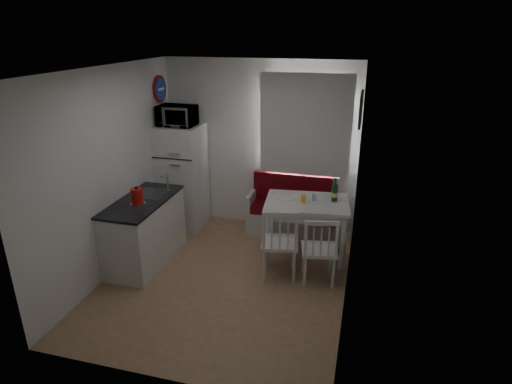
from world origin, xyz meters
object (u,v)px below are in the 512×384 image
Objects in this scene: chair_right at (319,244)px; wine_bottle at (335,190)px; chair_left at (278,237)px; kitchen_counter at (145,230)px; dining_table at (307,208)px; microwave at (177,116)px; fridge at (182,176)px; bench at (290,214)px; kettle at (137,196)px.

wine_bottle reaches higher than chair_right.
kitchen_counter is at bearing 168.40° from chair_left.
microwave is (-2.07, 0.52, 1.05)m from dining_table.
chair_left reaches higher than chair_right.
chair_right is 2.64m from fridge.
bench is 2.39m from kettle.
kettle is (-1.79, -0.18, 0.42)m from chair_left.
dining_table is at bearing 99.12° from chair_right.
kettle is (0.05, -0.18, 0.57)m from kitchen_counter.
kettle reaches higher than chair_right.
fridge reaches higher than bench.
kitchen_counter is 2.39× the size of microwave.
bench is at bearing 5.31° from microwave.
dining_table is 3.66× the size of wine_bottle.
chair_right is 0.88m from wine_bottle.
kettle reaches higher than chair_left.
kitchen_counter reaches higher than chair_left.
wine_bottle is (0.10, 0.76, 0.43)m from chair_right.
kitchen_counter is at bearing -90.94° from microwave.
kitchen_counter is at bearing -90.90° from fridge.
bench is 2.54× the size of chair_right.
wine_bottle reaches higher than dining_table.
microwave is (0.02, 1.19, 1.33)m from kitchen_counter.
bench is 2.27m from microwave.
wine_bottle is (2.39, 0.95, -0.03)m from kettle.
chair_right is (0.25, -0.66, -0.18)m from dining_table.
chair_left is at bearing -33.28° from microwave.
fridge is at bearing 91.21° from kettle.
kitchen_counter reaches higher than bench.
dining_table is 4.79× the size of kettle.
chair_right is 0.31× the size of fridge.
bench is at bearing 82.72° from chair_left.
dining_table is at bearing 57.92° from chair_left.
chair_right reaches higher than dining_table.
microwave is at bearing -174.69° from bench.
chair_right is (0.60, -1.35, 0.26)m from bench.
chair_left is at bearing 169.23° from chair_right.
fridge is at bearing 158.19° from dining_table.
chair_left is at bearing -127.91° from wine_bottle.
wine_bottle is (2.42, -0.47, 0.18)m from fridge.
bench is at bearing 3.65° from fridge.
chair_right is (2.34, 0.01, 0.11)m from kitchen_counter.
chair_right is 2.34m from kettle.
kettle is (0.03, -1.42, 0.21)m from fridge.
wine_bottle is at bearing -9.92° from microwave.
kettle is at bearing -163.76° from dining_table.
chair_left is (0.10, -1.35, 0.30)m from bench.
fridge is at bearing 168.93° from wine_bottle.
chair_left is 1.05m from wine_bottle.
microwave reaches higher than kettle.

